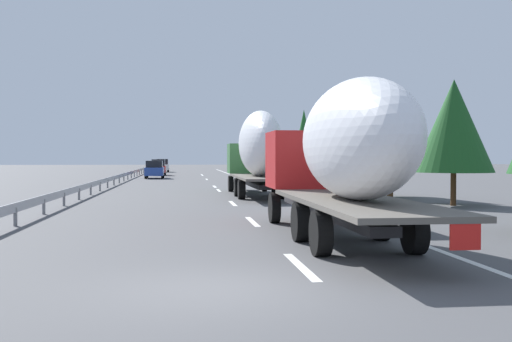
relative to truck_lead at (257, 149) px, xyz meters
name	(u,v)px	position (x,y,z in m)	size (l,w,h in m)	color
ground_plane	(190,184)	(15.97, 3.60, -2.67)	(260.00, 260.00, 0.00)	#4C4C4F
lane_stripe_0	(301,266)	(-22.03, 1.80, -2.67)	(3.20, 0.20, 0.01)	white
lane_stripe_1	(252,222)	(-13.32, 1.80, -2.67)	(3.20, 0.20, 0.01)	white
lane_stripe_2	(233,203)	(-4.97, 1.80, -2.67)	(3.20, 0.20, 0.01)	white
lane_stripe_3	(219,190)	(6.59, 1.80, -2.67)	(3.20, 0.20, 0.01)	white
lane_stripe_4	(215,187)	(11.91, 1.80, -2.67)	(3.20, 0.20, 0.01)	white
lane_stripe_5	(207,179)	(27.15, 1.80, -2.67)	(3.20, 0.20, 0.01)	white
lane_stripe_6	(202,175)	(40.39, 1.80, -2.67)	(3.20, 0.20, 0.01)	white
lane_stripe_7	(202,175)	(43.42, 1.80, -2.67)	(3.20, 0.20, 0.01)	white
edge_line_right	(250,182)	(20.97, -1.90, -2.67)	(110.00, 0.20, 0.01)	white
truck_lead	(257,149)	(0.00, 0.00, 0.00)	(13.45, 2.55, 4.77)	#387038
truck_trailing	(342,152)	(-18.53, 0.00, -0.28)	(12.88, 2.55, 4.14)	#B21919
car_white_van	(163,166)	(57.86, 7.18, -1.70)	(4.47, 1.85, 1.95)	white
car_red_compact	(158,167)	(41.15, 7.14, -1.70)	(4.13, 1.77, 1.96)	red
car_blue_sedan	(155,169)	(30.44, 7.13, -1.73)	(4.55, 1.90, 1.86)	#28479E
road_sign	(267,156)	(18.38, -3.10, -0.37)	(0.10, 0.90, 3.34)	gray
tree_0	(304,135)	(35.29, -9.77, 2.07)	(2.57, 2.57, 7.75)	#472D19
tree_1	(279,145)	(53.55, -9.74, 1.30)	(2.77, 2.77, 6.31)	#472D19
tree_3	(379,129)	(-0.56, -6.96, 1.18)	(3.50, 3.50, 5.89)	#472D19
tree_4	(390,125)	(-2.54, -6.90, 1.29)	(3.07, 3.07, 6.07)	#472D19
tree_5	(454,126)	(-7.50, -8.19, 1.01)	(3.64, 3.64, 5.82)	#472D19
guardrail_median	(119,176)	(18.97, 9.60, -2.09)	(94.00, 0.10, 0.76)	#9EA0A5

